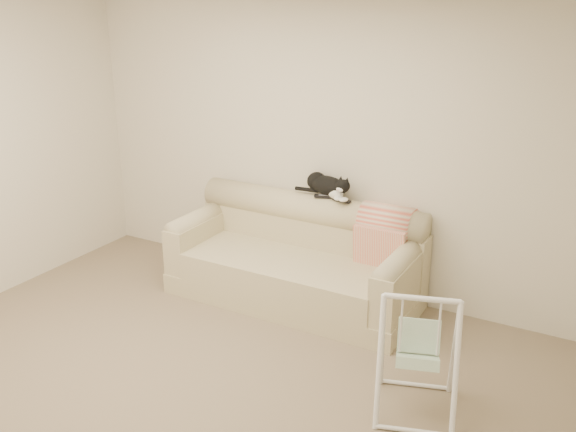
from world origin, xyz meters
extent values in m
plane|color=#72644E|center=(0.00, 0.00, 0.00)|extent=(5.00, 5.00, 0.00)
cube|color=beige|center=(0.00, 2.00, 1.30)|extent=(5.00, 0.04, 2.60)
cube|color=#C3B69A|center=(-0.10, 1.53, 0.09)|extent=(2.20, 0.90, 0.18)
cube|color=#C3B69A|center=(-0.10, 1.42, 0.30)|extent=(1.80, 0.68, 0.24)
cube|color=#C3B69A|center=(-0.10, 1.87, 0.43)|extent=(2.20, 0.22, 0.50)
cylinder|color=#C3B69A|center=(-0.10, 1.87, 0.76)|extent=(2.16, 0.28, 0.28)
cube|color=#C3B69A|center=(-1.09, 1.53, 0.39)|extent=(0.20, 0.88, 0.42)
cylinder|color=#C3B69A|center=(-1.09, 1.53, 0.60)|extent=(0.18, 0.84, 0.18)
cube|color=#C3B69A|center=(0.89, 1.53, 0.39)|extent=(0.20, 0.88, 0.42)
cylinder|color=#C3B69A|center=(0.89, 1.53, 0.60)|extent=(0.18, 0.84, 0.18)
cube|color=black|center=(0.05, 1.85, 0.91)|extent=(0.19, 0.10, 0.02)
cube|color=gray|center=(0.05, 1.85, 0.92)|extent=(0.11, 0.06, 0.01)
cube|color=black|center=(0.22, 1.83, 0.91)|extent=(0.18, 0.08, 0.02)
ellipsoid|color=black|center=(0.07, 1.88, 1.00)|extent=(0.43, 0.27, 0.17)
ellipsoid|color=black|center=(-0.07, 1.92, 1.01)|extent=(0.22, 0.20, 0.17)
ellipsoid|color=white|center=(0.16, 1.83, 0.97)|extent=(0.17, 0.13, 0.12)
ellipsoid|color=black|center=(0.24, 1.80, 1.05)|extent=(0.15, 0.15, 0.12)
ellipsoid|color=white|center=(0.24, 1.75, 1.03)|extent=(0.08, 0.07, 0.05)
sphere|color=#BF7272|center=(0.23, 1.73, 1.03)|extent=(0.01, 0.01, 0.01)
cone|color=black|center=(0.21, 1.82, 1.10)|extent=(0.05, 0.06, 0.06)
cone|color=black|center=(0.28, 1.80, 1.10)|extent=(0.07, 0.07, 0.06)
sphere|color=gold|center=(0.21, 1.76, 1.05)|extent=(0.02, 0.02, 0.02)
sphere|color=gold|center=(0.25, 1.75, 1.05)|extent=(0.02, 0.02, 0.02)
ellipsoid|color=white|center=(0.22, 1.77, 0.94)|extent=(0.09, 0.11, 0.04)
ellipsoid|color=white|center=(0.27, 1.76, 0.94)|extent=(0.09, 0.11, 0.04)
cylinder|color=black|center=(-0.14, 1.87, 0.94)|extent=(0.22, 0.06, 0.04)
cylinder|color=#E4654D|center=(0.64, 1.87, 0.76)|extent=(0.45, 0.33, 0.33)
cube|color=#E4654D|center=(0.64, 1.70, 0.56)|extent=(0.45, 0.09, 0.42)
cylinder|color=white|center=(1.19, 0.35, 0.41)|extent=(0.12, 0.29, 0.83)
cylinder|color=white|center=(1.11, 0.59, 0.41)|extent=(0.12, 0.29, 0.83)
cylinder|color=white|center=(1.63, 0.50, 0.41)|extent=(0.12, 0.29, 0.83)
cylinder|color=white|center=(1.56, 0.74, 0.41)|extent=(0.12, 0.29, 0.83)
cylinder|color=white|center=(1.37, 0.54, 0.82)|extent=(0.46, 0.18, 0.04)
cylinder|color=white|center=(1.45, 0.30, 0.02)|extent=(0.46, 0.17, 0.03)
cylinder|color=white|center=(1.29, 0.79, 0.02)|extent=(0.46, 0.17, 0.03)
cube|color=white|center=(1.38, 0.52, 0.38)|extent=(0.33, 0.32, 0.16)
cube|color=white|center=(1.35, 0.62, 0.51)|extent=(0.30, 0.20, 0.22)
cylinder|color=white|center=(1.26, 0.51, 0.62)|extent=(0.01, 0.01, 0.39)
cylinder|color=white|center=(1.48, 0.58, 0.62)|extent=(0.01, 0.01, 0.39)
camera|label=1|loc=(2.40, -2.99, 2.65)|focal=40.00mm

